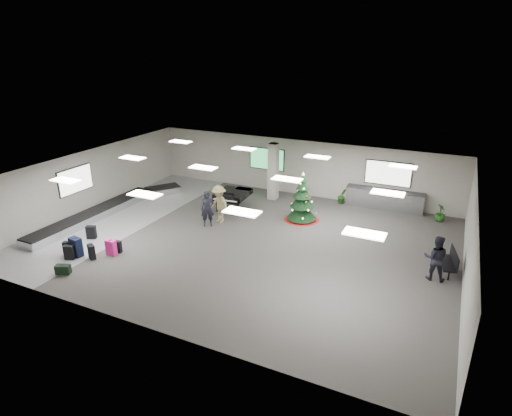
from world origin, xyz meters
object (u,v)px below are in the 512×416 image
at_px(baggage_carousel, 110,209).
at_px(potted_plant_right, 440,213).
at_px(potted_plant_left, 342,196).
at_px(service_counter, 384,199).
at_px(bench, 450,261).
at_px(grand_piano, 232,195).
at_px(traveler_bench, 436,258).
at_px(traveler_a, 208,209).
at_px(pink_suitcase, 111,248).
at_px(christmas_tree, 302,204).
at_px(traveler_b, 219,204).

distance_m(baggage_carousel, potted_plant_right, 16.85).
height_order(potted_plant_left, potted_plant_right, potted_plant_left).
bearing_deg(service_counter, bench, -59.42).
xyz_separation_m(grand_piano, traveler_bench, (10.28, -3.17, 0.07)).
relative_size(bench, traveler_a, 0.88).
height_order(baggage_carousel, pink_suitcase, pink_suitcase).
distance_m(christmas_tree, traveler_bench, 7.25).
xyz_separation_m(traveler_b, traveler_bench, (10.00, -1.31, -0.06)).
distance_m(grand_piano, traveler_a, 2.51).
xyz_separation_m(grand_piano, traveler_b, (0.28, -1.86, 0.14)).
distance_m(pink_suitcase, traveler_bench, 12.87).
bearing_deg(pink_suitcase, christmas_tree, 49.76).
bearing_deg(potted_plant_right, traveler_bench, -88.59).
bearing_deg(baggage_carousel, service_counter, 27.67).
xyz_separation_m(baggage_carousel, potted_plant_left, (10.60, 6.58, 0.24)).
bearing_deg(potted_plant_left, christmas_tree, -111.11).
xyz_separation_m(christmas_tree, traveler_bench, (6.43, -3.34, 0.02)).
bearing_deg(traveler_bench, pink_suitcase, 12.99).
distance_m(baggage_carousel, traveler_b, 6.02).
distance_m(pink_suitcase, christmas_tree, 9.19).
xyz_separation_m(grand_piano, traveler_a, (0.01, -2.51, 0.07)).
height_order(baggage_carousel, grand_piano, grand_piano).
xyz_separation_m(traveler_b, potted_plant_left, (4.79, 5.19, -0.50)).
xyz_separation_m(pink_suitcase, traveler_a, (2.05, 4.36, 0.54)).
bearing_deg(potted_plant_left, bench, -45.13).
bearing_deg(christmas_tree, traveler_a, -144.98).
xyz_separation_m(baggage_carousel, bench, (16.33, 0.83, 0.31)).
bearing_deg(christmas_tree, service_counter, 43.71).
xyz_separation_m(baggage_carousel, traveler_bench, (15.81, 0.09, 0.67)).
relative_size(christmas_tree, potted_plant_left, 2.79).
relative_size(grand_piano, potted_plant_right, 2.38).
xyz_separation_m(service_counter, pink_suitcase, (-9.34, -10.35, -0.21)).
xyz_separation_m(grand_piano, bench, (10.79, -2.43, -0.28)).
height_order(service_counter, potted_plant_left, service_counter).
xyz_separation_m(christmas_tree, traveler_a, (-3.83, -2.68, 0.02)).
xyz_separation_m(grand_piano, potted_plant_left, (5.06, 3.33, -0.36)).
bearing_deg(pink_suitcase, potted_plant_right, 38.56).
height_order(service_counter, grand_piano, grand_piano).
height_order(bench, potted_plant_left, bench).
bearing_deg(service_counter, traveler_a, -140.59).
distance_m(traveler_bench, potted_plant_right, 6.14).
distance_m(grand_piano, traveler_b, 1.88).
bearing_deg(traveler_a, grand_piano, 56.26).
xyz_separation_m(baggage_carousel, grand_piano, (5.54, 3.26, 0.59)).
height_order(service_counter, traveler_a, traveler_a).
distance_m(grand_piano, bench, 11.07).
bearing_deg(traveler_a, bench, -33.59).
height_order(baggage_carousel, christmas_tree, christmas_tree).
distance_m(service_counter, bench, 6.86).
distance_m(baggage_carousel, potted_plant_left, 12.48).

